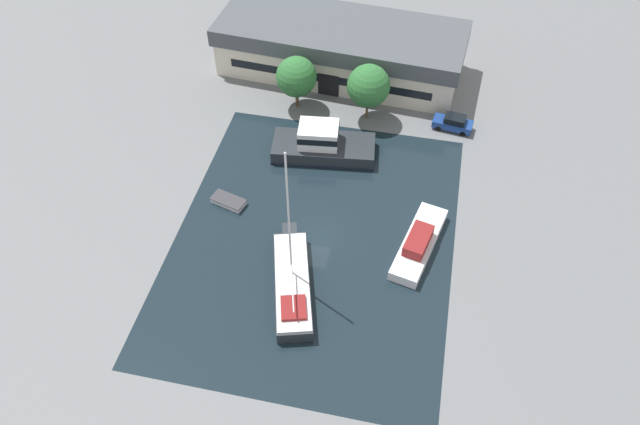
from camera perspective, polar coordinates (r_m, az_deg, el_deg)
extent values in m
plane|color=slate|center=(56.17, -0.50, -2.45)|extent=(440.00, 440.00, 0.00)
cube|color=black|center=(56.17, -0.50, -2.45)|extent=(24.71, 31.77, 0.01)
cube|color=beige|center=(74.43, 1.89, 14.16)|extent=(27.77, 12.24, 3.90)
cube|color=#474C51|center=(72.86, 1.94, 16.06)|extent=(28.60, 12.61, 1.91)
cube|color=black|center=(70.71, 0.77, 11.56)|extent=(2.40, 0.24, 2.73)
cube|color=black|center=(70.25, 0.78, 12.08)|extent=(22.94, 1.80, 0.98)
cylinder|color=brown|center=(67.82, 4.31, 9.48)|extent=(0.27, 0.27, 2.49)
sphere|color=#2D6B33|center=(66.04, 4.46, 11.47)|extent=(4.51, 4.51, 4.51)
cylinder|color=brown|center=(69.39, -2.11, 10.46)|extent=(0.37, 0.37, 2.21)
sphere|color=#2D6B33|center=(67.76, -2.18, 12.30)|extent=(4.37, 4.37, 4.37)
cube|color=navy|center=(68.01, 12.02, 7.92)|extent=(4.33, 2.25, 0.75)
cube|color=black|center=(67.56, 12.25, 8.34)|extent=(2.34, 1.78, 0.65)
cube|color=black|center=(67.65, 11.35, 8.54)|extent=(0.23, 1.35, 0.52)
cylinder|color=black|center=(67.74, 10.79, 7.58)|extent=(0.62, 0.28, 0.60)
cylinder|color=black|center=(68.90, 11.06, 8.33)|extent=(0.62, 0.28, 0.60)
cylinder|color=black|center=(67.58, 12.91, 7.04)|extent=(0.62, 0.28, 0.60)
cylinder|color=black|center=(68.75, 13.15, 7.80)|extent=(0.62, 0.28, 0.60)
cube|color=#23282D|center=(52.38, -2.54, -6.61)|extent=(5.62, 10.75, 1.25)
cube|color=#23282D|center=(55.94, -2.79, -1.80)|extent=(1.57, 1.51, 1.25)
cube|color=silver|center=(51.84, -2.56, -6.18)|extent=(5.40, 10.32, 0.08)
cylinder|color=silver|center=(47.05, -2.88, -0.57)|extent=(0.16, 0.16, 13.45)
cylinder|color=silver|center=(50.01, -2.53, -6.86)|extent=(1.40, 4.51, 0.12)
cube|color=maroon|center=(50.06, -2.44, -8.69)|extent=(2.56, 2.75, 0.30)
cube|color=#23282D|center=(63.55, 0.33, 5.89)|extent=(10.72, 5.37, 1.43)
cube|color=black|center=(63.94, 0.33, 5.51)|extent=(10.83, 5.47, 0.18)
cube|color=white|center=(62.41, -0.13, 7.13)|extent=(4.24, 3.45, 2.13)
cube|color=black|center=(62.27, -0.13, 7.28)|extent=(4.33, 3.54, 0.68)
cube|color=silver|center=(59.54, -8.37, 1.00)|extent=(3.42, 2.26, 0.47)
cube|color=#333338|center=(59.34, -8.40, 1.18)|extent=(3.56, 2.38, 0.08)
cube|color=white|center=(55.83, 9.02, -2.84)|extent=(4.44, 9.29, 1.05)
cube|color=maroon|center=(54.69, 8.97, -2.54)|extent=(2.52, 3.88, 1.04)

